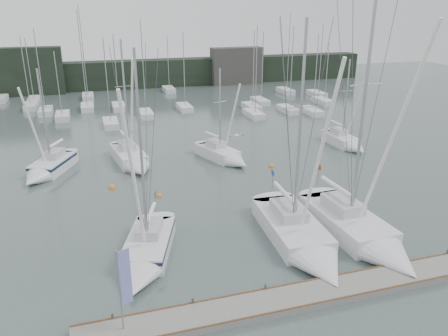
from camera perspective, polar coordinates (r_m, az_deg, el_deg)
The scene contains 18 objects.
ground at distance 28.40m, azimuth 6.06°, elevation -10.78°, with size 160.00×160.00×0.00m, color #495955.
dock at distance 24.58m, azimuth 10.79°, elevation -16.06°, with size 24.00×2.00×0.40m, color slate.
far_treeline at distance 85.63m, azimuth -10.54°, elevation 12.02°, with size 90.00×4.00×5.00m, color black.
far_building_left at distance 83.48m, azimuth -24.43°, elevation 11.40°, with size 12.00×3.00×8.00m, color black.
far_building_right at distance 87.51m, azimuth 1.66°, elevation 13.19°, with size 10.00×3.00×7.00m, color #3C3A37.
mast_forest at distance 67.31m, azimuth -9.32°, elevation 8.07°, with size 58.88×27.46×14.86m.
sailboat_near_left at distance 27.09m, azimuth -10.38°, elevation -11.38°, with size 5.01×8.41×13.51m.
sailboat_near_center at distance 28.38m, azimuth 10.46°, elevation -9.74°, with size 3.88×11.08×15.23m.
sailboat_near_right at distance 30.01m, azimuth 18.04°, elevation -8.56°, with size 3.71×11.19×17.24m.
sailboat_mid_a at distance 43.13m, azimuth -22.18°, elevation -0.16°, with size 5.21×7.54×10.33m.
sailboat_mid_b at distance 43.08m, azimuth -11.81°, elevation 0.95°, with size 3.72×8.48×12.63m.
sailboat_mid_c at distance 43.50m, azimuth 0.23°, elevation 1.52°, with size 4.47×7.29×9.75m.
sailboat_mid_e at distance 49.69m, azimuth 15.76°, elevation 3.15°, with size 2.44×6.77×10.11m.
buoy_a at distance 36.21m, azimuth -8.45°, elevation -3.66°, with size 0.51×0.51×0.51m, color orange.
buoy_b at distance 42.53m, azimuth 6.22°, elevation 0.19°, with size 0.58×0.58×0.58m, color orange.
buoy_c at distance 38.60m, azimuth -14.42°, elevation -2.54°, with size 0.62×0.62×0.62m, color orange.
dock_banner at distance 20.96m, azimuth -13.02°, elevation -14.33°, with size 0.61×0.27×4.25m.
seagull at distance 27.84m, azimuth 1.65°, elevation 4.29°, with size 0.93×0.43×0.18m.
Camera 1 is at (-9.92, -22.17, 14.72)m, focal length 35.00 mm.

